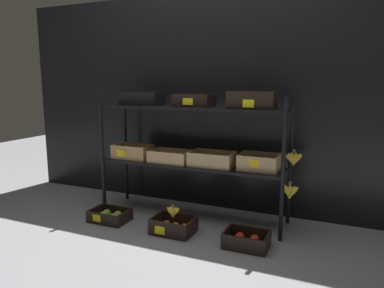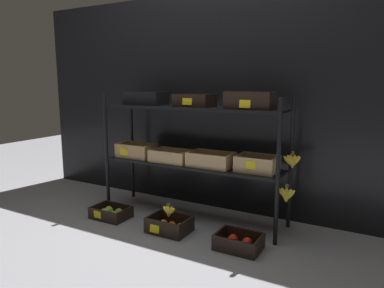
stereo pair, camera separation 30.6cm
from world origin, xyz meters
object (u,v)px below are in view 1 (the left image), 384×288
display_rack (192,138)px  crate_ground_tangerine (173,227)px  crate_ground_apple_green (110,216)px  banana_bunch_loose (173,212)px  crate_ground_apple_red (246,241)px

display_rack → crate_ground_tangerine: display_rack is taller
crate_ground_apple_green → banana_bunch_loose: size_ratio=2.56×
crate_ground_apple_green → crate_ground_tangerine: crate_ground_tangerine is taller
crate_ground_tangerine → banana_bunch_loose: bearing=-175.3°
display_rack → crate_ground_tangerine: size_ratio=5.30×
crate_ground_apple_red → display_rack: bearing=147.3°
display_rack → crate_ground_apple_red: (0.60, -0.39, -0.66)m
crate_ground_apple_red → banana_bunch_loose: bearing=179.0°
crate_ground_apple_green → display_rack: bearing=32.0°
display_rack → banana_bunch_loose: 0.65m
display_rack → crate_ground_tangerine: (0.00, -0.37, -0.66)m
crate_ground_tangerine → crate_ground_apple_red: bearing=-1.0°
banana_bunch_loose → display_rack: bearing=90.5°
display_rack → crate_ground_apple_green: 0.97m
crate_ground_tangerine → crate_ground_apple_red: size_ratio=1.03×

